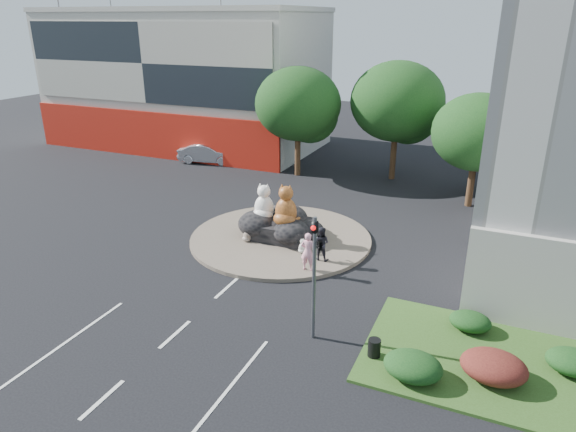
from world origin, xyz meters
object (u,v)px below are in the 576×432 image
(pedestrian_dark, at_px, (321,243))
(kitten_white, at_px, (303,246))
(kitten_calico, at_px, (247,233))
(litter_bin, at_px, (374,348))
(cat_white, at_px, (264,202))
(cat_tabby, at_px, (286,205))
(parked_car, at_px, (208,153))
(pedestrian_pink, at_px, (308,252))

(pedestrian_dark, bearing_deg, kitten_white, -18.68)
(kitten_calico, distance_m, litter_bin, 11.38)
(kitten_calico, bearing_deg, cat_white, 106.11)
(cat_tabby, xyz_separation_m, litter_bin, (7.04, -8.05, -1.79))
(kitten_calico, xyz_separation_m, parked_car, (-10.91, 13.59, 0.17))
(cat_white, distance_m, kitten_calico, 1.97)
(parked_car, relative_size, litter_bin, 7.34)
(kitten_calico, relative_size, kitten_white, 1.14)
(kitten_white, xyz_separation_m, parked_car, (-14.23, 13.77, 0.22))
(cat_white, height_order, pedestrian_pink, cat_white)
(cat_tabby, bearing_deg, litter_bin, -48.66)
(pedestrian_dark, relative_size, litter_bin, 2.58)
(cat_white, xyz_separation_m, pedestrian_dark, (4.00, -1.76, -1.07))
(kitten_white, distance_m, pedestrian_pink, 2.01)
(cat_white, xyz_separation_m, kitten_white, (2.86, -1.39, -1.55))
(pedestrian_dark, relative_size, parked_car, 0.35)
(litter_bin, bearing_deg, cat_white, 135.61)
(kitten_white, relative_size, pedestrian_dark, 0.45)
(pedestrian_pink, distance_m, parked_car, 21.66)
(kitten_calico, relative_size, pedestrian_pink, 0.47)
(cat_tabby, bearing_deg, kitten_calico, -152.24)
(kitten_white, bearing_deg, kitten_calico, 134.33)
(cat_white, xyz_separation_m, litter_bin, (8.46, -8.28, -1.68))
(parked_car, bearing_deg, cat_tabby, -147.10)
(pedestrian_dark, xyz_separation_m, litter_bin, (4.45, -6.52, -0.62))
(cat_tabby, bearing_deg, kitten_white, -38.51)
(kitten_calico, distance_m, parked_car, 17.43)
(cat_tabby, bearing_deg, pedestrian_dark, -30.46)
(pedestrian_pink, distance_m, pedestrian_dark, 1.32)
(kitten_white, bearing_deg, cat_white, 111.52)
(pedestrian_dark, bearing_deg, cat_white, -24.25)
(kitten_calico, height_order, kitten_white, kitten_calico)
(cat_tabby, bearing_deg, parked_car, 135.58)
(kitten_calico, bearing_deg, cat_tabby, 64.42)
(kitten_white, height_order, litter_bin, kitten_white)
(parked_car, bearing_deg, pedestrian_dark, -145.11)
(cat_white, relative_size, kitten_calico, 2.30)
(kitten_calico, xyz_separation_m, litter_bin, (8.92, -7.07, -0.19))
(cat_white, distance_m, parked_car, 16.86)
(kitten_white, bearing_deg, cat_tabby, 98.66)
(litter_bin, bearing_deg, kitten_calico, 141.59)
(parked_car, bearing_deg, kitten_white, -146.55)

